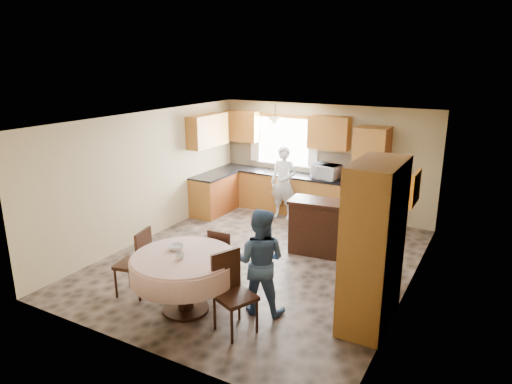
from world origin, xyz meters
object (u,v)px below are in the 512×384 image
Objects in this scene: person_dining at (260,261)px; chair_right at (231,288)px; dining_table at (184,268)px; person_sink at (284,183)px; cupboard at (373,245)px; chair_left at (138,259)px; chair_back at (222,254)px; sideboard at (326,230)px; oven_tower at (370,178)px.

chair_right is at bearing 65.67° from person_dining.
chair_right reaches higher than dining_table.
person_sink is (-1.34, 4.33, 0.23)m from chair_right.
chair_left is (-3.24, -0.94, -0.54)m from cupboard.
dining_table is 0.93m from chair_back.
sideboard is at bearing 125.71° from cupboard.
chair_back is 1.01m from person_dining.
person_dining reaches higher than chair_left.
chair_left reaches higher than sideboard.
dining_table is 0.91m from chair_left.
sideboard is at bearing -121.74° from chair_back.
chair_back is at bearing 62.01° from chair_right.
sideboard is 0.81× the size of person_sink.
oven_tower is 3.87m from cupboard.
chair_left is (-1.92, -2.78, 0.10)m from sideboard.
sideboard is 1.43× the size of chair_back.
chair_right is 4.54m from person_sink.
chair_left is at bearing 39.06° from chair_back.
oven_tower is 1.43× the size of dining_table.
chair_left reaches higher than chair_back.
dining_table is 4.30m from person_sink.
sideboard is at bearing -97.64° from oven_tower.
sideboard is 1.28× the size of chair_left.
cupboard is at bearing -32.45° from chair_right.
person_sink is (-1.55, 1.45, 0.34)m from sideboard.
oven_tower is 4.88m from dining_table.
chair_left reaches higher than dining_table.
oven_tower is 1.39× the size of person_dining.
person_sink is at bearing -84.76° from chair_back.
chair_right is 0.60m from person_dining.
chair_back is at bearing 88.06° from dining_table.
chair_back is (0.03, 0.92, -0.15)m from dining_table.
cupboard reaches higher than sideboard.
chair_left is at bearing -115.03° from oven_tower.
person_sink is 4.03m from person_dining.
dining_table is at bearing -87.26° from person_sink.
oven_tower is 1.98m from sideboard.
person_sink is at bearing 161.77° from chair_left.
sideboard reaches higher than dining_table.
person_dining is (0.89, -0.41, 0.25)m from chair_back.
chair_left is at bearing 177.67° from dining_table.
person_dining is (1.82, 0.47, 0.19)m from chair_left.
cupboard reaches higher than person_dining.
dining_table is 0.91× the size of person_sink.
person_dining is at bearing 28.65° from dining_table.
oven_tower is 5.16m from chair_left.
chair_back is (-1.24, -3.78, -0.55)m from oven_tower.
person_dining is at bearing -98.42° from sideboard.
chair_left is at bearing -163.80° from cupboard.
person_sink reaches higher than chair_back.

